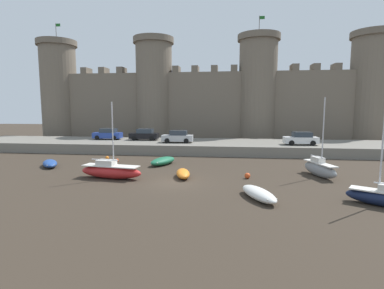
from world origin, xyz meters
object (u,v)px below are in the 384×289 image
(rowboat_foreground_right, at_px, (259,194))
(sailboat_foreground_left, at_px, (320,168))
(rowboat_near_channel_left, at_px, (163,161))
(car_quay_west, at_px, (178,137))
(sailboat_midflat_centre, at_px, (111,171))
(mooring_buoy_near_channel, at_px, (247,176))
(rowboat_foreground_centre, at_px, (50,163))
(sailboat_midflat_right, at_px, (383,197))
(car_quay_east, at_px, (144,135))
(rowboat_midflat_left, at_px, (183,173))
(mooring_buoy_off_centre, at_px, (117,160))
(car_quay_centre_east, at_px, (301,139))
(car_quay_centre_west, at_px, (108,134))
(mooring_buoy_mid_mud, at_px, (107,158))

(rowboat_foreground_right, bearing_deg, sailboat_foreground_left, 51.32)
(rowboat_near_channel_left, distance_m, car_quay_west, 9.41)
(sailboat_midflat_centre, distance_m, mooring_buoy_near_channel, 11.45)
(rowboat_foreground_centre, height_order, sailboat_foreground_left, sailboat_foreground_left)
(rowboat_foreground_centre, bearing_deg, sailboat_foreground_left, -2.49)
(sailboat_midflat_centre, relative_size, car_quay_west, 1.54)
(sailboat_foreground_left, xyz_separation_m, sailboat_midflat_right, (1.45, -7.72, -0.13))
(sailboat_midflat_centre, distance_m, car_quay_east, 18.48)
(rowboat_foreground_centre, bearing_deg, sailboat_midflat_centre, -26.64)
(rowboat_midflat_left, height_order, car_quay_east, car_quay_east)
(mooring_buoy_off_centre, bearing_deg, car_quay_east, 90.27)
(car_quay_east, relative_size, car_quay_west, 1.00)
(car_quay_centre_east, height_order, car_quay_centre_west, same)
(rowboat_foreground_centre, bearing_deg, mooring_buoy_off_centre, 30.72)
(sailboat_foreground_left, xyz_separation_m, mooring_buoy_mid_mud, (-21.50, 5.67, -0.49))
(car_quay_centre_west, bearing_deg, sailboat_midflat_centre, -66.76)
(mooring_buoy_mid_mud, bearing_deg, sailboat_midflat_right, -30.25)
(sailboat_midflat_centre, xyz_separation_m, mooring_buoy_off_centre, (-2.30, 7.41, -0.46))
(mooring_buoy_off_centre, height_order, car_quay_east, car_quay_east)
(rowboat_near_channel_left, bearing_deg, car_quay_east, 114.42)
(sailboat_midflat_centre, distance_m, mooring_buoy_mid_mud, 9.44)
(car_quay_west, bearing_deg, mooring_buoy_off_centre, -122.34)
(mooring_buoy_near_channel, bearing_deg, sailboat_foreground_left, 14.34)
(sailboat_midflat_centre, distance_m, rowboat_near_channel_left, 7.14)
(rowboat_foreground_centre, distance_m, sailboat_midflat_right, 28.42)
(rowboat_midflat_left, height_order, rowboat_foreground_right, rowboat_foreground_right)
(rowboat_midflat_left, distance_m, mooring_buoy_near_channel, 5.40)
(mooring_buoy_off_centre, distance_m, car_quay_centre_east, 22.50)
(sailboat_midflat_right, relative_size, mooring_buoy_near_channel, 13.75)
(rowboat_midflat_left, distance_m, car_quay_centre_east, 19.14)
(mooring_buoy_mid_mud, relative_size, car_quay_centre_east, 0.10)
(rowboat_foreground_centre, bearing_deg, mooring_buoy_mid_mud, 48.24)
(sailboat_midflat_centre, relative_size, car_quay_centre_east, 1.54)
(car_quay_centre_east, xyz_separation_m, car_quay_centre_west, (-26.70, 3.39, 0.00))
(sailboat_midflat_right, bearing_deg, rowboat_foreground_right, 176.40)
(rowboat_near_channel_left, height_order, rowboat_foreground_right, rowboat_near_channel_left)
(rowboat_midflat_left, bearing_deg, car_quay_east, 115.70)
(sailboat_midflat_right, relative_size, car_quay_centre_east, 1.60)
(sailboat_midflat_right, distance_m, mooring_buoy_mid_mud, 26.57)
(sailboat_midflat_centre, distance_m, car_quay_centre_west, 20.23)
(rowboat_midflat_left, xyz_separation_m, mooring_buoy_mid_mud, (-9.91, 7.59, -0.15))
(rowboat_near_channel_left, distance_m, car_quay_east, 13.07)
(car_quay_centre_west, bearing_deg, car_quay_centre_east, -7.24)
(sailboat_midflat_centre, xyz_separation_m, mooring_buoy_near_channel, (11.36, 1.32, -0.40))
(rowboat_foreground_centre, relative_size, rowboat_foreground_right, 0.90)
(mooring_buoy_off_centre, distance_m, car_quay_west, 10.04)
(rowboat_foreground_right, height_order, car_quay_centre_west, car_quay_centre_west)
(rowboat_near_channel_left, distance_m, mooring_buoy_near_channel, 9.82)
(rowboat_near_channel_left, xyz_separation_m, mooring_buoy_near_channel, (8.35, -5.15, -0.17))
(mooring_buoy_near_channel, relative_size, car_quay_centre_west, 0.12)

